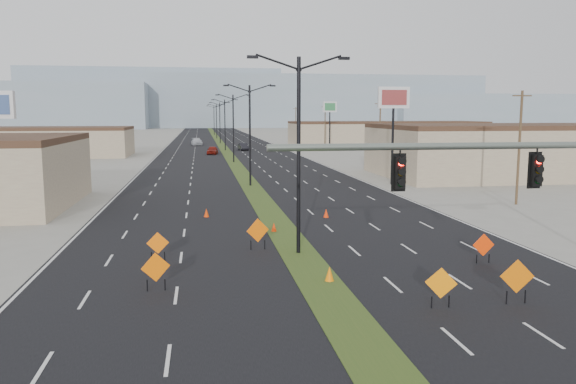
{
  "coord_description": "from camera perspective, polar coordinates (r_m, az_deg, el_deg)",
  "views": [
    {
      "loc": [
        -4.93,
        -15.99,
        7.18
      ],
      "look_at": [
        -0.5,
        12.26,
        3.2
      ],
      "focal_mm": 35.0,
      "sensor_mm": 36.0,
      "label": 1
    }
  ],
  "objects": [
    {
      "name": "cone_0",
      "position": [
        24.48,
        4.24,
        -8.32
      ],
      "size": [
        0.47,
        0.47,
        0.68
      ],
      "primitive_type": "cone",
      "rotation": [
        0.0,
        0.0,
        0.18
      ],
      "color": "orange",
      "rests_on": "ground"
    },
    {
      "name": "streetlight_3",
      "position": [
        112.11,
        -6.43,
        6.98
      ],
      "size": [
        5.15,
        0.24,
        10.02
      ],
      "color": "black",
      "rests_on": "ground"
    },
    {
      "name": "mesa_center",
      "position": [
        319.24,
        -0.82,
        9.15
      ],
      "size": [
        220.0,
        50.0,
        28.0
      ],
      "primitive_type": "cube",
      "color": "#8699A6",
      "rests_on": "ground"
    },
    {
      "name": "pole_sign_east_near",
      "position": [
        58.3,
        10.68,
        8.71
      ],
      "size": [
        3.24,
        0.48,
        9.91
      ],
      "rotation": [
        0.0,
        0.0,
        -0.03
      ],
      "color": "black",
      "rests_on": "ground"
    },
    {
      "name": "ground",
      "position": [
        18.21,
        7.84,
        -15.38
      ],
      "size": [
        600.0,
        600.0,
        0.0
      ],
      "primitive_type": "plane",
      "color": "gray",
      "rests_on": "ground"
    },
    {
      "name": "pole_sign_east_far",
      "position": [
        112.3,
        4.27,
        8.26
      ],
      "size": [
        3.04,
        1.51,
        9.64
      ],
      "rotation": [
        0.0,
        0.0,
        0.39
      ],
      "color": "black",
      "rests_on": "ground"
    },
    {
      "name": "streetlight_2",
      "position": [
        84.15,
        -5.58,
        6.69
      ],
      "size": [
        5.15,
        0.24,
        10.02
      ],
      "color": "black",
      "rests_on": "ground"
    },
    {
      "name": "utility_pole_0",
      "position": [
        48.04,
        22.44,
        4.34
      ],
      "size": [
        1.6,
        0.2,
        9.0
      ],
      "color": "#4C3823",
      "rests_on": "ground"
    },
    {
      "name": "utility_pole_1",
      "position": [
        80.01,
        9.31,
        6.03
      ],
      "size": [
        1.6,
        0.2,
        9.0
      ],
      "color": "#4C3823",
      "rests_on": "ground"
    },
    {
      "name": "construction_sign_3",
      "position": [
        23.17,
        22.24,
        -8.08
      ],
      "size": [
        1.3,
        0.22,
        1.75
      ],
      "rotation": [
        0.0,
        0.0,
        -0.14
      ],
      "color": "#E66504",
      "rests_on": "ground"
    },
    {
      "name": "car_mid",
      "position": [
        112.13,
        -4.57,
        4.6
      ],
      "size": [
        2.0,
        4.52,
        1.44
      ],
      "primitive_type": "imported",
      "rotation": [
        0.0,
        0.0,
        0.11
      ],
      "color": "black",
      "rests_on": "ground"
    },
    {
      "name": "utility_pole_2",
      "position": [
        113.78,
        3.78,
        6.65
      ],
      "size": [
        1.6,
        0.2,
        9.0
      ],
      "color": "#4C3823",
      "rests_on": "ground"
    },
    {
      "name": "construction_sign_1",
      "position": [
        28.42,
        -13.09,
        -5.18
      ],
      "size": [
        1.08,
        0.13,
        1.44
      ],
      "rotation": [
        0.0,
        0.0,
        0.08
      ],
      "color": "#FF6805",
      "rests_on": "ground"
    },
    {
      "name": "construction_sign_0",
      "position": [
        23.63,
        -13.3,
        -7.58
      ],
      "size": [
        1.14,
        0.48,
        1.61
      ],
      "rotation": [
        0.0,
        0.0,
        0.37
      ],
      "color": "#FF6A05",
      "rests_on": "ground"
    },
    {
      "name": "streetlight_5",
      "position": [
        168.07,
        -7.28,
        7.26
      ],
      "size": [
        5.15,
        0.24,
        10.02
      ],
      "color": "black",
      "rests_on": "ground"
    },
    {
      "name": "utility_pole_3",
      "position": [
        148.12,
        0.8,
        6.96
      ],
      "size": [
        1.6,
        0.2,
        9.0
      ],
      "color": "#4C3823",
      "rests_on": "ground"
    },
    {
      "name": "cone_1",
      "position": [
        34.44,
        -1.44,
        -3.62
      ],
      "size": [
        0.46,
        0.46,
        0.58
      ],
      "primitive_type": "cone",
      "rotation": [
        0.0,
        0.0,
        0.43
      ],
      "color": "#F33205",
      "rests_on": "ground"
    },
    {
      "name": "median_strip",
      "position": [
        116.31,
        -6.47,
        4.34
      ],
      "size": [
        2.0,
        400.0,
        0.04
      ],
      "primitive_type": "cube",
      "color": "#314E1B",
      "rests_on": "ground"
    },
    {
      "name": "building_se_far",
      "position": [
        133.18,
        9.96,
        5.8
      ],
      "size": [
        44.0,
        16.0,
        5.0
      ],
      "primitive_type": "cube",
      "color": "tan",
      "rests_on": "ground"
    },
    {
      "name": "cone_3",
      "position": [
        39.77,
        -8.29,
        -2.1
      ],
      "size": [
        0.38,
        0.38,
        0.62
      ],
      "primitive_type": "cone",
      "rotation": [
        0.0,
        0.0,
        0.01
      ],
      "color": "#E73804",
      "rests_on": "ground"
    },
    {
      "name": "building_se_near",
      "position": [
        72.49,
        23.66,
        3.76
      ],
      "size": [
        36.0,
        18.0,
        5.5
      ],
      "primitive_type": "cube",
      "color": "tan",
      "rests_on": "ground"
    },
    {
      "name": "streetlight_0",
      "position": [
        28.47,
        1.09,
        4.38
      ],
      "size": [
        5.15,
        0.24,
        10.02
      ],
      "color": "black",
      "rests_on": "ground"
    },
    {
      "name": "road_surface",
      "position": [
        116.31,
        -6.47,
        4.34
      ],
      "size": [
        25.0,
        400.0,
        0.02
      ],
      "primitive_type": "cube",
      "color": "black",
      "rests_on": "ground"
    },
    {
      "name": "streetlight_4",
      "position": [
        140.09,
        -6.94,
        7.15
      ],
      "size": [
        5.15,
        0.24,
        10.02
      ],
      "color": "black",
      "rests_on": "ground"
    },
    {
      "name": "streetlight_1",
      "position": [
        56.23,
        -3.89,
        6.11
      ],
      "size": [
        5.15,
        0.24,
        10.02
      ],
      "color": "black",
      "rests_on": "ground"
    },
    {
      "name": "building_sw_far",
      "position": [
        104.67,
        -23.96,
        4.55
      ],
      "size": [
        30.0,
        14.0,
        4.5
      ],
      "primitive_type": "cube",
      "color": "tan",
      "rests_on": "ground"
    },
    {
      "name": "cone_2",
      "position": [
        39.27,
        3.89,
        -2.17
      ],
      "size": [
        0.45,
        0.45,
        0.62
      ],
      "primitive_type": "cone",
      "rotation": [
        0.0,
        0.0,
        -0.24
      ],
      "color": "#FF3105",
      "rests_on": "ground"
    },
    {
      "name": "mesa_backdrop",
      "position": [
        337.04,
        -13.34,
        9.22
      ],
      "size": [
        140.0,
        50.0,
        32.0
      ],
      "primitive_type": "cube",
      "color": "#8699A6",
      "rests_on": "ground"
    },
    {
      "name": "construction_sign_5",
      "position": [
        28.79,
        19.24,
        -5.22
      ],
      "size": [
        1.1,
        0.05,
        1.46
      ],
      "rotation": [
        0.0,
        0.0,
        -0.0
      ],
      "color": "#FF3905",
      "rests_on": "ground"
    },
    {
      "name": "car_far",
      "position": [
        131.61,
        -9.26,
        5.05
      ],
      "size": [
        2.75,
        5.77,
        1.62
      ],
      "primitive_type": "imported",
      "rotation": [
        0.0,
        0.0,
        0.09
      ],
      "color": "silver",
      "rests_on": "ground"
    },
    {
      "name": "streetlight_6",
      "position": [
        196.06,
        -7.52,
        7.35
      ],
      "size": [
        5.15,
        0.24,
        10.02
      ],
      "color": "black",
      "rests_on": "ground"
    },
    {
      "name": "construction_sign_2",
      "position": [
        29.88,
        -3.09,
        -4.02
      ],
      "size": [
        1.22,
        0.45,
        1.7
      ],
      "rotation": [
        0.0,
        0.0,
        0.33
      ],
      "color": "#FF6505",
      "rests_on": "ground"
    },
    {
      "name": "car_left",
      "position": [
        101.7,
        -7.69,
        4.22
      ],
      "size": [
        2.31,
        4.5,
        1.47
      ],
      "primitive_type": "imported",
      "rotation": [
        0.0,
        0.0,
        -0.14
      ],
      "color": "maroon",
      "rests_on": "ground"
    },
    {
      "name": "mesa_east",
      "position": [
        357.53,
        22.46,
        7.63
      ],
      "size": [
        160.0,
        50.0,
        18.0
      ],
      "primitive_type": "cube",
      "color": "#8699A6",
      "rests_on": "ground"
    },
    {
      "name": "construction_sign_4",
      "position": [
        21.81,
        15.28,
        -9.06
      ],
      "size": [
        1.1,
        0.49,
        1.56
      ],
      "rotation": [
        0.0,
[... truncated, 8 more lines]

